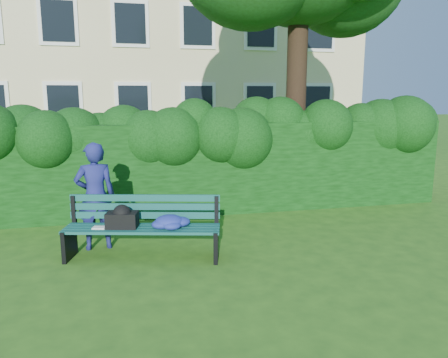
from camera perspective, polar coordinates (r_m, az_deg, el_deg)
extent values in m
plane|color=#2B5719|center=(7.04, 1.12, -8.53)|extent=(80.00, 80.00, 0.00)
cube|color=#CFC28B|center=(20.82, -9.00, 20.93)|extent=(16.00, 8.00, 12.00)
cube|color=white|center=(16.53, -20.19, 9.09)|extent=(1.30, 0.08, 1.60)
cube|color=black|center=(16.49, -20.21, 9.09)|extent=(1.05, 0.04, 1.35)
cube|color=white|center=(16.42, -11.75, 9.52)|extent=(1.30, 0.08, 1.60)
cube|color=black|center=(16.38, -11.74, 9.52)|extent=(1.05, 0.04, 1.35)
cube|color=white|center=(16.66, -3.35, 9.74)|extent=(1.30, 0.08, 1.60)
cube|color=black|center=(16.62, -3.33, 9.74)|extent=(1.05, 0.04, 1.35)
cube|color=white|center=(17.23, 4.66, 9.76)|extent=(1.30, 0.08, 1.60)
cube|color=black|center=(17.19, 4.70, 9.76)|extent=(1.05, 0.04, 1.35)
cube|color=white|center=(18.10, 12.02, 9.62)|extent=(1.30, 0.08, 1.60)
cube|color=black|center=(18.07, 12.07, 9.62)|extent=(1.05, 0.04, 1.35)
cube|color=white|center=(16.71, -20.86, 18.71)|extent=(1.30, 0.08, 1.60)
cube|color=black|center=(16.67, -20.88, 18.73)|extent=(1.05, 0.04, 1.35)
cube|color=white|center=(16.60, -12.14, 19.22)|extent=(1.30, 0.08, 1.60)
cube|color=black|center=(16.56, -12.14, 19.24)|extent=(1.05, 0.04, 1.35)
cube|color=white|center=(16.83, -3.46, 19.31)|extent=(1.30, 0.08, 1.60)
cube|color=black|center=(16.79, -3.44, 19.33)|extent=(1.05, 0.04, 1.35)
cube|color=white|center=(17.40, 4.81, 19.02)|extent=(1.30, 0.08, 1.60)
cube|color=black|center=(17.36, 4.85, 19.04)|extent=(1.05, 0.04, 1.35)
cube|color=white|center=(18.26, 12.38, 18.43)|extent=(1.30, 0.08, 1.60)
cube|color=black|center=(18.23, 12.44, 18.44)|extent=(1.05, 0.04, 1.35)
cube|color=black|center=(8.90, -2.34, 1.59)|extent=(10.00, 1.00, 1.80)
cylinder|color=black|center=(10.25, 9.46, 13.09)|extent=(0.45, 0.45, 5.51)
cube|color=#0D4137|center=(6.26, -10.98, -6.89)|extent=(2.19, 0.63, 0.04)
cube|color=#0D4137|center=(6.37, -10.76, -6.56)|extent=(2.19, 0.63, 0.04)
cube|color=#0D4137|center=(6.48, -10.55, -6.25)|extent=(2.19, 0.63, 0.04)
cube|color=#0D4137|center=(6.60, -10.35, -5.94)|extent=(2.19, 0.63, 0.04)
cube|color=#0D4137|center=(6.64, -10.26, -4.67)|extent=(2.18, 0.57, 0.10)
cube|color=#0D4137|center=(6.61, -10.28, -3.56)|extent=(2.18, 0.57, 0.10)
cube|color=#0D4137|center=(6.59, -10.30, -2.44)|extent=(2.18, 0.57, 0.10)
cube|color=black|center=(6.79, -19.54, -7.96)|extent=(0.18, 0.50, 0.44)
cube|color=black|center=(6.90, -19.03, -3.89)|extent=(0.07, 0.07, 0.45)
cube|color=black|center=(6.68, -19.80, -6.31)|extent=(0.16, 0.42, 0.05)
cube|color=black|center=(6.38, -1.04, -8.52)|extent=(0.18, 0.50, 0.44)
cube|color=black|center=(6.50, -0.98, -4.18)|extent=(0.07, 0.07, 0.45)
cube|color=black|center=(6.26, -1.06, -6.77)|extent=(0.16, 0.42, 0.05)
cube|color=white|center=(6.52, -15.98, -6.13)|extent=(0.21, 0.17, 0.02)
cube|color=black|center=(6.45, -13.15, -5.22)|extent=(0.49, 0.37, 0.22)
imported|color=navy|center=(6.92, -16.46, -2.18)|extent=(0.65, 0.47, 1.65)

